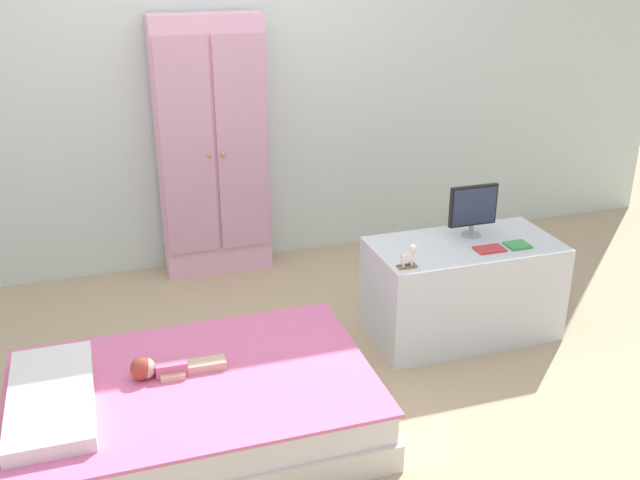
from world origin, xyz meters
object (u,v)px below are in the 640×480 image
Objects in this scene: tv_stand at (462,289)px; doll at (160,368)px; wardrobe at (212,149)px; rocking_horse_toy at (409,257)px; book_red at (490,249)px; tv_monitor at (473,208)px; bed at (194,408)px; book_green at (517,245)px.

doll is at bearing -166.98° from tv_stand.
rocking_horse_toy is (0.67, -1.37, -0.22)m from wardrobe.
book_red reaches higher than doll.
tv_stand is 3.51× the size of tv_monitor.
wardrobe reaches higher than bed.
bed is at bearing -168.97° from book_green.
bed is 1.81m from wardrobe.
bed is 1.54m from tv_stand.
tv_stand is at bearing -131.82° from tv_monitor.
doll is at bearing -172.01° from book_green.
book_red is (0.47, 0.06, -0.05)m from rocking_horse_toy.
tv_monitor is at bearing 128.17° from book_green.
book_green is (0.15, -0.20, -0.15)m from tv_monitor.
rocking_horse_toy is (-0.40, -0.17, 0.31)m from tv_stand.
doll is 0.25× the size of wardrobe.
tv_stand is at bearing 16.78° from bed.
wardrobe is 1.86m from book_green.
bed is at bearing -161.14° from tv_monitor.
rocking_horse_toy is at bearing 9.25° from doll.
bed is at bearing -163.22° from tv_stand.
book_green reaches higher than book_red.
wardrobe is (0.40, 1.64, 0.65)m from bed.
wardrobe is at bearing 135.79° from tv_monitor.
wardrobe is 1.69m from tv_stand.
doll is 1.43× the size of tv_monitor.
book_red reaches higher than tv_stand.
book_green reaches higher than bed.
rocking_horse_toy is at bearing -151.36° from tv_monitor.
tv_monitor reaches higher than bed.
rocking_horse_toy is at bearing -156.40° from tv_stand.
doll is 0.41× the size of tv_stand.
book_green is at bearing 0.00° from book_red.
doll is 3.42× the size of book_green.
tv_monitor is at bearing 15.20° from doll.
tv_stand is at bearing 13.02° from doll.
tv_stand reaches higher than doll.
tv_stand is 8.54× the size of rocking_horse_toy.
bed is 5.43× the size of tv_monitor.
book_green is (1.82, 0.26, 0.21)m from doll.
wardrobe is at bearing 131.72° from tv_stand.
doll is 3.49× the size of rocking_horse_toy.
wardrobe is 10.64× the size of book_red.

